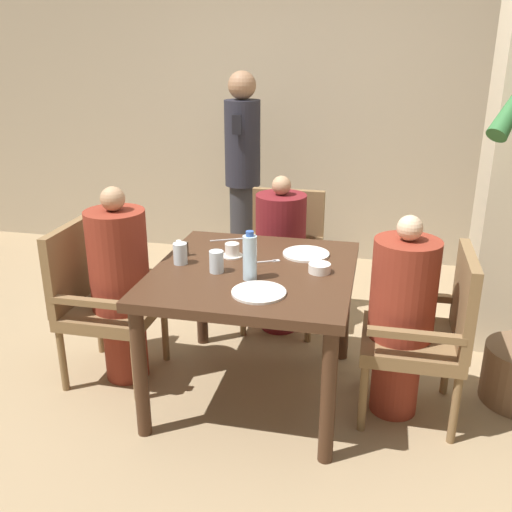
% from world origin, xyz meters
% --- Properties ---
extents(ground_plane, '(16.00, 16.00, 0.00)m').
position_xyz_m(ground_plane, '(0.00, 0.00, 0.00)').
color(ground_plane, '#9E8460').
extents(wall_back, '(8.00, 0.06, 2.80)m').
position_xyz_m(wall_back, '(0.00, 2.26, 1.40)').
color(wall_back, tan).
rests_on(wall_back, ground_plane).
extents(dining_table, '(1.01, 1.06, 0.73)m').
position_xyz_m(dining_table, '(0.00, 0.00, 0.63)').
color(dining_table, '#422819').
rests_on(dining_table, ground_plane).
extents(chair_left_side, '(0.49, 0.49, 0.89)m').
position_xyz_m(chair_left_side, '(-0.88, 0.00, 0.48)').
color(chair_left_side, brown).
rests_on(chair_left_side, ground_plane).
extents(diner_in_left_chair, '(0.32, 0.32, 1.11)m').
position_xyz_m(diner_in_left_chair, '(-0.75, 0.00, 0.57)').
color(diner_in_left_chair, maroon).
rests_on(diner_in_left_chair, ground_plane).
extents(chair_far_side, '(0.49, 0.49, 0.89)m').
position_xyz_m(chair_far_side, '(0.00, 0.91, 0.48)').
color(chair_far_side, brown).
rests_on(chair_far_side, ground_plane).
extents(diner_in_far_chair, '(0.32, 0.32, 1.04)m').
position_xyz_m(diner_in_far_chair, '(-0.00, 0.77, 0.53)').
color(diner_in_far_chair, maroon).
rests_on(diner_in_far_chair, ground_plane).
extents(chair_right_side, '(0.49, 0.49, 0.89)m').
position_xyz_m(chair_right_side, '(0.88, 0.00, 0.48)').
color(chair_right_side, brown).
rests_on(chair_right_side, ground_plane).
extents(diner_in_right_chair, '(0.32, 0.32, 1.06)m').
position_xyz_m(diner_in_right_chair, '(0.75, 0.00, 0.54)').
color(diner_in_right_chair, maroon).
rests_on(diner_in_right_chair, ground_plane).
extents(standing_host, '(0.28, 0.31, 1.62)m').
position_xyz_m(standing_host, '(-0.46, 1.64, 0.87)').
color(standing_host, '#2D2D33').
rests_on(standing_host, ground_plane).
extents(plate_main_left, '(0.25, 0.25, 0.01)m').
position_xyz_m(plate_main_left, '(0.09, -0.29, 0.73)').
color(plate_main_left, white).
rests_on(plate_main_left, dining_table).
extents(plate_main_right, '(0.25, 0.25, 0.01)m').
position_xyz_m(plate_main_right, '(0.23, 0.26, 0.73)').
color(plate_main_right, white).
rests_on(plate_main_right, dining_table).
extents(teacup_with_saucer, '(0.12, 0.12, 0.07)m').
position_xyz_m(teacup_with_saucer, '(-0.15, 0.15, 0.76)').
color(teacup_with_saucer, white).
rests_on(teacup_with_saucer, dining_table).
extents(bowl_small, '(0.11, 0.11, 0.05)m').
position_xyz_m(bowl_small, '(0.33, 0.03, 0.75)').
color(bowl_small, white).
rests_on(bowl_small, dining_table).
extents(water_bottle, '(0.07, 0.07, 0.24)m').
position_xyz_m(water_bottle, '(0.01, -0.13, 0.84)').
color(water_bottle, silver).
rests_on(water_bottle, dining_table).
extents(glass_tall_near, '(0.07, 0.07, 0.11)m').
position_xyz_m(glass_tall_near, '(-0.39, -0.01, 0.78)').
color(glass_tall_near, silver).
rests_on(glass_tall_near, dining_table).
extents(glass_tall_mid, '(0.07, 0.07, 0.11)m').
position_xyz_m(glass_tall_mid, '(-0.17, -0.08, 0.78)').
color(glass_tall_mid, silver).
rests_on(glass_tall_mid, dining_table).
extents(salt_shaker, '(0.03, 0.03, 0.08)m').
position_xyz_m(salt_shaker, '(-0.44, 0.11, 0.77)').
color(salt_shaker, white).
rests_on(salt_shaker, dining_table).
extents(pepper_shaker, '(0.03, 0.03, 0.08)m').
position_xyz_m(pepper_shaker, '(-0.40, 0.11, 0.77)').
color(pepper_shaker, '#4C3D2D').
rests_on(pepper_shaker, dining_table).
extents(fork_beside_plate, '(0.18, 0.10, 0.00)m').
position_xyz_m(fork_beside_plate, '(0.04, 0.11, 0.73)').
color(fork_beside_plate, silver).
rests_on(fork_beside_plate, dining_table).
extents(knife_beside_plate, '(0.19, 0.10, 0.00)m').
position_xyz_m(knife_beside_plate, '(-0.24, 0.41, 0.73)').
color(knife_beside_plate, silver).
rests_on(knife_beside_plate, dining_table).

